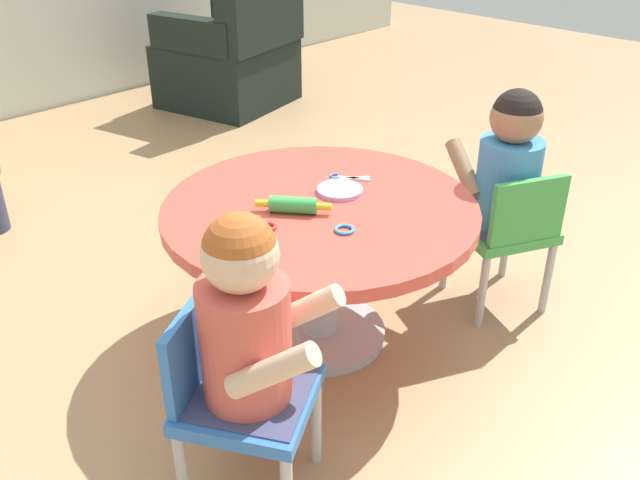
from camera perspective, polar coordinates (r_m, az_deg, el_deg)
ground_plane at (r=2.37m, az=0.00°, el=-7.87°), size 10.00×10.00×0.00m
craft_table at (r=2.16m, az=0.00°, el=0.43°), size 0.97×0.97×0.50m
child_chair_left at (r=1.70m, az=-7.01°, el=-12.52°), size 0.41×0.41×0.54m
seated_child_left at (r=1.54m, az=-6.12°, el=-6.51°), size 0.40×0.43×0.51m
child_chair_right at (r=2.45m, az=15.17°, el=0.81°), size 0.40×0.40×0.54m
seated_child_right at (r=2.38m, az=15.35°, el=6.03°), size 0.39×0.43×0.51m
armchair_dark at (r=4.58m, az=-7.23°, el=14.79°), size 0.85×0.86×0.85m
rolling_pin at (r=2.05m, az=-2.22°, el=2.91°), size 0.16×0.20×0.05m
craft_scissors at (r=2.28m, az=1.94°, el=5.12°), size 0.13×0.13×0.01m
playdough_blob_0 at (r=2.19m, az=1.64°, el=4.14°), size 0.15×0.15×0.01m
cookie_cutter_0 at (r=1.96m, az=2.04°, el=0.87°), size 0.06×0.06×0.01m
cookie_cutter_1 at (r=1.98m, az=-4.23°, el=1.10°), size 0.05×0.05×0.01m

